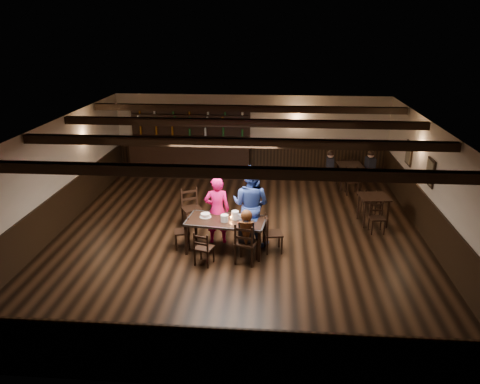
# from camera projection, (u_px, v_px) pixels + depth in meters

# --- Properties ---
(ground) EXTENTS (10.00, 10.00, 0.00)m
(ground) POSITION_uv_depth(u_px,v_px,m) (239.00, 237.00, 11.36)
(ground) COLOR black
(ground) RESTS_ON ground
(room_shell) EXTENTS (9.02, 10.02, 2.71)m
(room_shell) POSITION_uv_depth(u_px,v_px,m) (239.00, 168.00, 10.80)
(room_shell) COLOR beige
(room_shell) RESTS_ON ground
(dining_table) EXTENTS (1.85, 1.08, 0.75)m
(dining_table) POSITION_uv_depth(u_px,v_px,m) (226.00, 223.00, 10.47)
(dining_table) COLOR black
(dining_table) RESTS_ON ground
(chair_near_left) EXTENTS (0.45, 0.44, 0.77)m
(chair_near_left) POSITION_uv_depth(u_px,v_px,m) (203.00, 246.00, 9.88)
(chair_near_left) COLOR black
(chair_near_left) RESTS_ON ground
(chair_near_right) EXTENTS (0.53, 0.52, 0.94)m
(chair_near_right) POSITION_uv_depth(u_px,v_px,m) (245.00, 241.00, 9.90)
(chair_near_right) COLOR black
(chair_near_right) RESTS_ON ground
(chair_end_left) EXTENTS (0.43, 0.44, 0.78)m
(chair_end_left) POSITION_uv_depth(u_px,v_px,m) (185.00, 229.00, 10.72)
(chair_end_left) COLOR black
(chair_end_left) RESTS_ON ground
(chair_end_right) EXTENTS (0.45, 0.47, 0.87)m
(chair_end_right) POSITION_uv_depth(u_px,v_px,m) (270.00, 231.00, 10.49)
(chair_end_right) COLOR black
(chair_end_right) RESTS_ON ground
(chair_far_pushed) EXTENTS (0.61, 0.60, 0.99)m
(chair_far_pushed) POSITION_uv_depth(u_px,v_px,m) (191.00, 204.00, 11.82)
(chair_far_pushed) COLOR black
(chair_far_pushed) RESTS_ON ground
(woman_pink) EXTENTS (0.63, 0.45, 1.61)m
(woman_pink) POSITION_uv_depth(u_px,v_px,m) (217.00, 210.00, 10.84)
(woman_pink) COLOR #DA1175
(woman_pink) RESTS_ON ground
(man_blue) EXTENTS (1.12, 1.01, 1.90)m
(man_blue) POSITION_uv_depth(u_px,v_px,m) (251.00, 205.00, 10.76)
(man_blue) COLOR navy
(man_blue) RESTS_ON ground
(seated_person) EXTENTS (0.33, 0.49, 0.80)m
(seated_person) POSITION_uv_depth(u_px,v_px,m) (246.00, 228.00, 9.86)
(seated_person) COLOR black
(seated_person) RESTS_ON ground
(cake) EXTENTS (0.27, 0.27, 0.09)m
(cake) POSITION_uv_depth(u_px,v_px,m) (205.00, 215.00, 10.60)
(cake) COLOR white
(cake) RESTS_ON dining_table
(plate_stack_a) EXTENTS (0.17, 0.17, 0.16)m
(plate_stack_a) POSITION_uv_depth(u_px,v_px,m) (224.00, 218.00, 10.34)
(plate_stack_a) COLOR white
(plate_stack_a) RESTS_ON dining_table
(plate_stack_b) EXTENTS (0.16, 0.16, 0.19)m
(plate_stack_b) POSITION_uv_depth(u_px,v_px,m) (235.00, 215.00, 10.46)
(plate_stack_b) COLOR white
(plate_stack_b) RESTS_ON dining_table
(tea_light) EXTENTS (0.06, 0.06, 0.06)m
(tea_light) POSITION_uv_depth(u_px,v_px,m) (231.00, 218.00, 10.48)
(tea_light) COLOR #A5A8AD
(tea_light) RESTS_ON dining_table
(salt_shaker) EXTENTS (0.04, 0.04, 0.10)m
(salt_shaker) POSITION_uv_depth(u_px,v_px,m) (242.00, 221.00, 10.26)
(salt_shaker) COLOR silver
(salt_shaker) RESTS_ON dining_table
(pepper_shaker) EXTENTS (0.03, 0.03, 0.09)m
(pepper_shaker) POSITION_uv_depth(u_px,v_px,m) (245.00, 221.00, 10.26)
(pepper_shaker) COLOR #A5A8AD
(pepper_shaker) RESTS_ON dining_table
(drink_glass) EXTENTS (0.07, 0.07, 0.12)m
(drink_glass) POSITION_uv_depth(u_px,v_px,m) (240.00, 217.00, 10.46)
(drink_glass) COLOR silver
(drink_glass) RESTS_ON dining_table
(menu_red) EXTENTS (0.36, 0.31, 0.00)m
(menu_red) POSITION_uv_depth(u_px,v_px,m) (245.00, 223.00, 10.27)
(menu_red) COLOR maroon
(menu_red) RESTS_ON dining_table
(menu_blue) EXTENTS (0.37, 0.29, 0.00)m
(menu_blue) POSITION_uv_depth(u_px,v_px,m) (250.00, 219.00, 10.49)
(menu_blue) COLOR #0E1E49
(menu_blue) RESTS_ON dining_table
(bar_counter) EXTENTS (4.17, 0.70, 2.20)m
(bar_counter) POSITION_uv_depth(u_px,v_px,m) (191.00, 155.00, 15.69)
(bar_counter) COLOR black
(bar_counter) RESTS_ON ground
(back_table_a) EXTENTS (0.78, 0.78, 0.75)m
(back_table_a) POSITION_uv_depth(u_px,v_px,m) (374.00, 200.00, 11.93)
(back_table_a) COLOR black
(back_table_a) RESTS_ON ground
(back_table_b) EXTENTS (0.83, 0.83, 0.75)m
(back_table_b) POSITION_uv_depth(u_px,v_px,m) (350.00, 168.00, 14.58)
(back_table_b) COLOR black
(back_table_b) RESTS_ON ground
(bg_patron_left) EXTENTS (0.25, 0.39, 0.77)m
(bg_patron_left) POSITION_uv_depth(u_px,v_px,m) (330.00, 163.00, 14.38)
(bg_patron_left) COLOR black
(bg_patron_left) RESTS_ON ground
(bg_patron_right) EXTENTS (0.29, 0.40, 0.75)m
(bg_patron_right) POSITION_uv_depth(u_px,v_px,m) (370.00, 162.00, 14.43)
(bg_patron_right) COLOR black
(bg_patron_right) RESTS_ON ground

